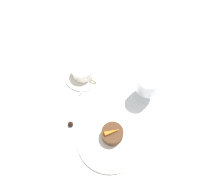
{
  "coord_description": "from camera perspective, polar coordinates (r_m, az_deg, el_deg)",
  "views": [
    {
      "loc": [
        0.1,
        -0.17,
        0.75
      ],
      "look_at": [
        -0.06,
        0.1,
        0.04
      ],
      "focal_mm": 35.0,
      "sensor_mm": 36.0,
      "label": 1
    }
  ],
  "objects": [
    {
      "name": "wine_glass",
      "position": [
        0.76,
        9.24,
        3.49
      ],
      "size": [
        0.08,
        0.08,
        0.13
      ],
      "color": "silver",
      "rests_on": "ground_plane"
    },
    {
      "name": "dessert_cake",
      "position": [
        0.74,
        0.11,
        -9.35
      ],
      "size": [
        0.07,
        0.07,
        0.04
      ],
      "color": "#4C2D19",
      "rests_on": "dinner_plate"
    },
    {
      "name": "chocolate_truffle",
      "position": [
        0.79,
        -10.81,
        -6.74
      ],
      "size": [
        0.02,
        0.02,
        0.02
      ],
      "color": "black",
      "rests_on": "ground_plane"
    },
    {
      "name": "dinner_plate",
      "position": [
        0.77,
        -0.44,
        -10.83
      ],
      "size": [
        0.23,
        0.23,
        0.01
      ],
      "color": "white",
      "rests_on": "ground_plane"
    },
    {
      "name": "fork",
      "position": [
        0.78,
        12.71,
        -13.74
      ],
      "size": [
        0.06,
        0.2,
        0.01
      ],
      "color": "silver",
      "rests_on": "ground_plane"
    },
    {
      "name": "saucer",
      "position": [
        0.87,
        -7.66,
        6.05
      ],
      "size": [
        0.14,
        0.14,
        0.01
      ],
      "color": "white",
      "rests_on": "ground_plane"
    },
    {
      "name": "carrot_garnish",
      "position": [
        0.71,
        0.11,
        -8.76
      ],
      "size": [
        0.05,
        0.05,
        0.01
      ],
      "color": "orange",
      "rests_on": "dessert_cake"
    },
    {
      "name": "coffee_cup",
      "position": [
        0.84,
        -7.66,
        7.05
      ],
      "size": [
        0.11,
        0.08,
        0.05
      ],
      "color": "white",
      "rests_on": "saucer"
    },
    {
      "name": "spoon",
      "position": [
        0.85,
        -5.56,
        4.99
      ],
      "size": [
        0.02,
        0.12,
        0.0
      ],
      "color": "silver",
      "rests_on": "saucer"
    },
    {
      "name": "ground_plane",
      "position": [
        0.78,
        0.31,
        -8.97
      ],
      "size": [
        3.0,
        3.0,
        0.0
      ],
      "primitive_type": "plane",
      "color": "white"
    }
  ]
}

